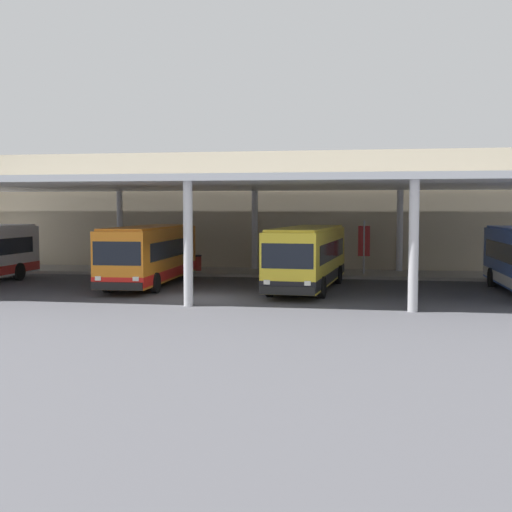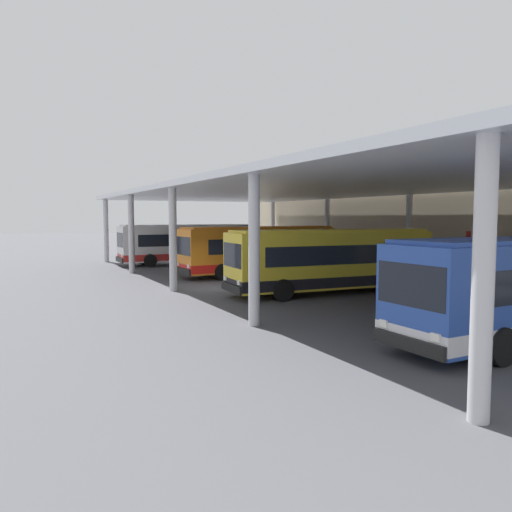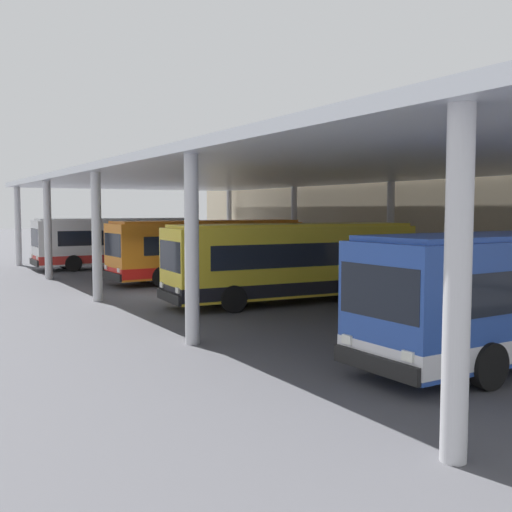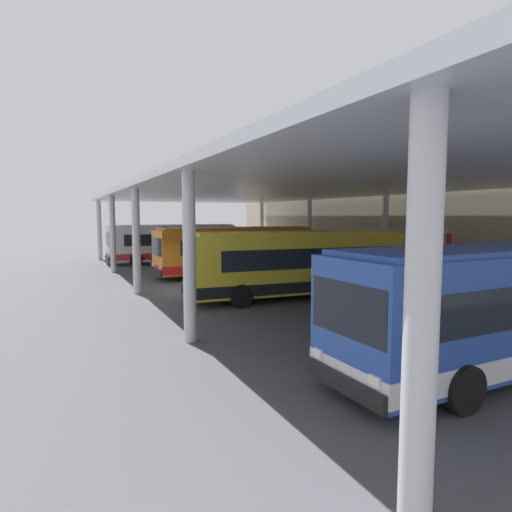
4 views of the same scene
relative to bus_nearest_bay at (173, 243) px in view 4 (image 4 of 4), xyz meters
name	(u,v)px [view 4 (image 4 of 4)]	position (x,y,z in m)	size (l,w,h in m)	color
ground_plane	(186,290)	(13.58, -2.83, -1.66)	(200.00, 200.00, 0.00)	#47474C
platform_kerb	(363,275)	(13.58, 8.92, -1.57)	(42.00, 4.50, 0.18)	gray
station_building_facade	(403,215)	(13.58, 12.17, 2.27)	(48.00, 1.60, 7.85)	#C1B293
canopy_shelter	(278,192)	(13.58, 2.67, 3.63)	(40.00, 17.00, 5.55)	silver
bus_nearest_bay	(173,243)	(0.00, 0.00, 0.00)	(2.81, 10.56, 3.17)	white
bus_second_bay	(236,250)	(9.50, 1.74, 0.00)	(2.96, 10.61, 3.17)	orange
bus_middle_bay	(297,263)	(17.95, 1.38, 0.00)	(3.25, 10.68, 3.17)	yellow
bus_far_bay	(510,305)	(28.65, 1.32, 0.00)	(2.89, 10.58, 3.17)	#284CA8
bench_waiting	(316,258)	(7.92, 8.99, -0.99)	(1.80, 0.45, 0.92)	#383D47
trash_bin	(329,261)	(10.26, 8.63, -0.98)	(0.52, 0.52, 0.98)	maroon
banner_sign	(445,256)	(20.66, 8.11, 0.32)	(0.70, 0.12, 3.20)	#B2B2B7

